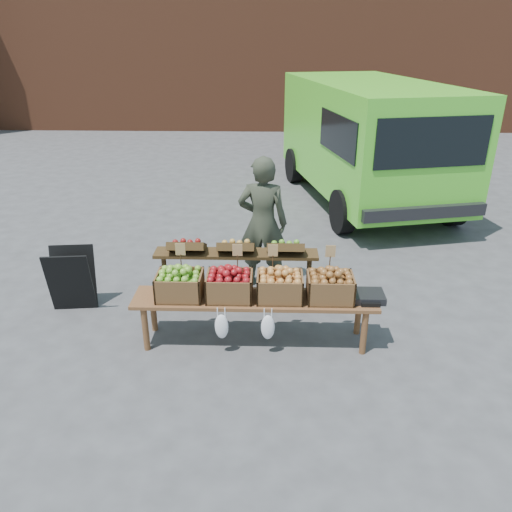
# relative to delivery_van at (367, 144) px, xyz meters

# --- Properties ---
(ground) EXTENTS (80.00, 80.00, 0.00)m
(ground) POSITION_rel_delivery_van_xyz_m (-2.08, -5.30, -1.19)
(ground) COLOR #464649
(delivery_van) EXTENTS (3.52, 5.70, 2.38)m
(delivery_van) POSITION_rel_delivery_van_xyz_m (0.00, 0.00, 0.00)
(delivery_van) COLOR #56D22D
(delivery_van) RESTS_ON ground
(vendor) EXTENTS (0.71, 0.51, 1.83)m
(vendor) POSITION_rel_delivery_van_xyz_m (-2.03, -3.87, -0.27)
(vendor) COLOR #313728
(vendor) RESTS_ON ground
(chalkboard_sign) EXTENTS (0.57, 0.36, 0.83)m
(chalkboard_sign) POSITION_rel_delivery_van_xyz_m (-4.41, -4.60, -0.77)
(chalkboard_sign) COLOR black
(chalkboard_sign) RESTS_ON ground
(back_table) EXTENTS (2.10, 0.44, 1.04)m
(back_table) POSITION_rel_delivery_van_xyz_m (-2.34, -4.56, -0.67)
(back_table) COLOR #3D2B14
(back_table) RESTS_ON ground
(display_bench) EXTENTS (2.70, 0.56, 0.57)m
(display_bench) POSITION_rel_delivery_van_xyz_m (-2.09, -5.28, -0.90)
(display_bench) COLOR brown
(display_bench) RESTS_ON ground
(crate_golden_apples) EXTENTS (0.50, 0.40, 0.28)m
(crate_golden_apples) POSITION_rel_delivery_van_xyz_m (-2.91, -5.28, -0.48)
(crate_golden_apples) COLOR #5C961E
(crate_golden_apples) RESTS_ON display_bench
(crate_russet_pears) EXTENTS (0.50, 0.40, 0.28)m
(crate_russet_pears) POSITION_rel_delivery_van_xyz_m (-2.36, -5.28, -0.48)
(crate_russet_pears) COLOR maroon
(crate_russet_pears) RESTS_ON display_bench
(crate_red_apples) EXTENTS (0.50, 0.40, 0.28)m
(crate_red_apples) POSITION_rel_delivery_van_xyz_m (-1.81, -5.28, -0.48)
(crate_red_apples) COLOR gold
(crate_red_apples) RESTS_ON display_bench
(crate_green_apples) EXTENTS (0.50, 0.40, 0.28)m
(crate_green_apples) POSITION_rel_delivery_van_xyz_m (-1.26, -5.28, -0.48)
(crate_green_apples) COLOR brown
(crate_green_apples) RESTS_ON display_bench
(weighing_scale) EXTENTS (0.34, 0.30, 0.08)m
(weighing_scale) POSITION_rel_delivery_van_xyz_m (-0.84, -5.28, -0.58)
(weighing_scale) COLOR black
(weighing_scale) RESTS_ON display_bench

